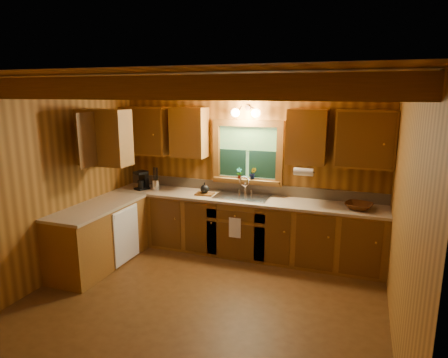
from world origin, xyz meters
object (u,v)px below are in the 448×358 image
at_px(sink, 242,200).
at_px(coffee_maker, 142,180).
at_px(cutting_board, 205,194).
at_px(wicker_basket, 359,206).

relative_size(sink, coffee_maker, 2.71).
bearing_deg(cutting_board, coffee_maker, 175.82).
bearing_deg(wicker_basket, sink, 177.73).
bearing_deg(coffee_maker, cutting_board, 22.36).
xyz_separation_m(sink, coffee_maker, (-1.69, -0.07, 0.19)).
relative_size(coffee_maker, wicker_basket, 0.83).
height_order(sink, wicker_basket, sink).
relative_size(sink, wicker_basket, 2.25).
relative_size(sink, cutting_board, 2.96).
height_order(coffee_maker, cutting_board, coffee_maker).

